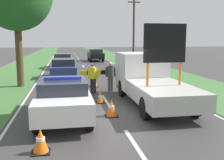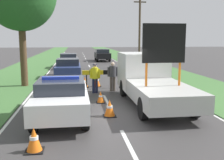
{
  "view_description": "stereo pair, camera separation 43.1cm",
  "coord_description": "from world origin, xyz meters",
  "px_view_note": "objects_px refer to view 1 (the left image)",
  "views": [
    {
      "loc": [
        -1.82,
        -9.52,
        2.88
      ],
      "look_at": [
        0.15,
        1.57,
        1.1
      ],
      "focal_mm": 42.0,
      "sensor_mm": 36.0,
      "label": 1
    },
    {
      "loc": [
        -1.39,
        -9.59,
        2.88
      ],
      "look_at": [
        0.15,
        1.57,
        1.1
      ],
      "focal_mm": 42.0,
      "sensor_mm": 36.0,
      "label": 2
    }
  ],
  "objects_px": {
    "queued_car_hatch_blue": "(64,68)",
    "pedestrian_civilian": "(111,74)",
    "utility_pole": "(134,31)",
    "police_officer": "(93,76)",
    "traffic_cone_near_police": "(82,82)",
    "traffic_cone_behind_barrier": "(94,81)",
    "queued_car_sedan_black": "(96,55)",
    "traffic_cone_near_truck": "(100,97)",
    "queued_car_suv_grey": "(63,60)",
    "traffic_cone_lane_edge": "(111,108)",
    "road_barrier": "(101,74)",
    "work_truck": "(148,78)",
    "police_car": "(63,97)",
    "traffic_cone_centre_front": "(41,141)"
  },
  "relations": [
    {
      "from": "police_car",
      "to": "pedestrian_civilian",
      "type": "height_order",
      "value": "pedestrian_civilian"
    },
    {
      "from": "queued_car_hatch_blue",
      "to": "pedestrian_civilian",
      "type": "bearing_deg",
      "value": 114.87
    },
    {
      "from": "queued_car_hatch_blue",
      "to": "work_truck",
      "type": "bearing_deg",
      "value": 115.48
    },
    {
      "from": "police_officer",
      "to": "pedestrian_civilian",
      "type": "relative_size",
      "value": 0.97
    },
    {
      "from": "traffic_cone_near_truck",
      "to": "queued_car_suv_grey",
      "type": "xyz_separation_m",
      "value": [
        -1.8,
        15.01,
        0.48
      ]
    },
    {
      "from": "road_barrier",
      "to": "queued_car_hatch_blue",
      "type": "relative_size",
      "value": 0.6
    },
    {
      "from": "traffic_cone_near_police",
      "to": "traffic_cone_behind_barrier",
      "type": "height_order",
      "value": "traffic_cone_behind_barrier"
    },
    {
      "from": "pedestrian_civilian",
      "to": "queued_car_sedan_black",
      "type": "height_order",
      "value": "pedestrian_civilian"
    },
    {
      "from": "traffic_cone_behind_barrier",
      "to": "queued_car_suv_grey",
      "type": "xyz_separation_m",
      "value": [
        -1.95,
        10.91,
        0.4
      ]
    },
    {
      "from": "pedestrian_civilian",
      "to": "work_truck",
      "type": "bearing_deg",
      "value": -58.28
    },
    {
      "from": "queued_car_sedan_black",
      "to": "utility_pole",
      "type": "relative_size",
      "value": 0.62
    },
    {
      "from": "police_officer",
      "to": "police_car",
      "type": "bearing_deg",
      "value": 94.61
    },
    {
      "from": "traffic_cone_near_police",
      "to": "pedestrian_civilian",
      "type": "bearing_deg",
      "value": -41.58
    },
    {
      "from": "traffic_cone_behind_barrier",
      "to": "queued_car_suv_grey",
      "type": "distance_m",
      "value": 11.09
    },
    {
      "from": "road_barrier",
      "to": "traffic_cone_lane_edge",
      "type": "relative_size",
      "value": 3.76
    },
    {
      "from": "queued_car_suv_grey",
      "to": "utility_pole",
      "type": "xyz_separation_m",
      "value": [
        6.94,
        -1.21,
        2.9
      ]
    },
    {
      "from": "pedestrian_civilian",
      "to": "traffic_cone_behind_barrier",
      "type": "relative_size",
      "value": 2.29
    },
    {
      "from": "traffic_cone_lane_edge",
      "to": "utility_pole",
      "type": "bearing_deg",
      "value": 72.55
    },
    {
      "from": "work_truck",
      "to": "traffic_cone_near_police",
      "type": "height_order",
      "value": "work_truck"
    },
    {
      "from": "work_truck",
      "to": "traffic_cone_lane_edge",
      "type": "relative_size",
      "value": 9.78
    },
    {
      "from": "road_barrier",
      "to": "police_officer",
      "type": "relative_size",
      "value": 1.55
    },
    {
      "from": "work_truck",
      "to": "traffic_cone_near_truck",
      "type": "distance_m",
      "value": 2.39
    },
    {
      "from": "traffic_cone_centre_front",
      "to": "queued_car_hatch_blue",
      "type": "xyz_separation_m",
      "value": [
        0.52,
        13.15,
        0.42
      ]
    },
    {
      "from": "road_barrier",
      "to": "queued_car_hatch_blue",
      "type": "xyz_separation_m",
      "value": [
        -2.15,
        4.77,
        -0.13
      ]
    },
    {
      "from": "traffic_cone_lane_edge",
      "to": "queued_car_hatch_blue",
      "type": "bearing_deg",
      "value": 99.89
    },
    {
      "from": "queued_car_suv_grey",
      "to": "road_barrier",
      "type": "bearing_deg",
      "value": 101.13
    },
    {
      "from": "police_car",
      "to": "police_officer",
      "type": "relative_size",
      "value": 2.91
    },
    {
      "from": "work_truck",
      "to": "traffic_cone_behind_barrier",
      "type": "height_order",
      "value": "work_truck"
    },
    {
      "from": "traffic_cone_near_truck",
      "to": "queued_car_suv_grey",
      "type": "relative_size",
      "value": 0.12
    },
    {
      "from": "utility_pole",
      "to": "traffic_cone_lane_edge",
      "type": "bearing_deg",
      "value": -107.45
    },
    {
      "from": "queued_car_sedan_black",
      "to": "utility_pole",
      "type": "xyz_separation_m",
      "value": [
        2.8,
        -8.67,
        2.83
      ]
    },
    {
      "from": "work_truck",
      "to": "pedestrian_civilian",
      "type": "xyz_separation_m",
      "value": [
        -1.33,
        2.63,
        -0.14
      ]
    },
    {
      "from": "police_officer",
      "to": "traffic_cone_lane_edge",
      "type": "distance_m",
      "value": 4.43
    },
    {
      "from": "pedestrian_civilian",
      "to": "utility_pole",
      "type": "bearing_deg",
      "value": 74.28
    },
    {
      "from": "utility_pole",
      "to": "traffic_cone_near_police",
      "type": "bearing_deg",
      "value": -120.18
    },
    {
      "from": "traffic_cone_near_police",
      "to": "traffic_cone_behind_barrier",
      "type": "xyz_separation_m",
      "value": [
        0.74,
        0.15,
        0.03
      ]
    },
    {
      "from": "traffic_cone_lane_edge",
      "to": "queued_car_sedan_black",
      "type": "relative_size",
      "value": 0.15
    },
    {
      "from": "queued_car_hatch_blue",
      "to": "queued_car_sedan_black",
      "type": "relative_size",
      "value": 0.92
    },
    {
      "from": "work_truck",
      "to": "utility_pole",
      "type": "height_order",
      "value": "utility_pole"
    },
    {
      "from": "road_barrier",
      "to": "utility_pole",
      "type": "bearing_deg",
      "value": 67.22
    },
    {
      "from": "queued_car_hatch_blue",
      "to": "queued_car_sedan_black",
      "type": "distance_m",
      "value": 14.83
    },
    {
      "from": "queued_car_hatch_blue",
      "to": "queued_car_suv_grey",
      "type": "bearing_deg",
      "value": -88.9
    },
    {
      "from": "pedestrian_civilian",
      "to": "traffic_cone_near_truck",
      "type": "xyz_separation_m",
      "value": [
        -0.92,
        -2.61,
        -0.68
      ]
    },
    {
      "from": "work_truck",
      "to": "queued_car_hatch_blue",
      "type": "distance_m",
      "value": 9.11
    },
    {
      "from": "traffic_cone_lane_edge",
      "to": "queued_car_suv_grey",
      "type": "bearing_deg",
      "value": 96.43
    },
    {
      "from": "traffic_cone_centre_front",
      "to": "queued_car_suv_grey",
      "type": "xyz_separation_m",
      "value": [
        0.39,
        19.95,
        0.43
      ]
    },
    {
      "from": "traffic_cone_behind_barrier",
      "to": "traffic_cone_lane_edge",
      "type": "xyz_separation_m",
      "value": [
        -0.02,
        -6.24,
        -0.03
      ]
    },
    {
      "from": "traffic_cone_centre_front",
      "to": "queued_car_hatch_blue",
      "type": "height_order",
      "value": "queued_car_hatch_blue"
    },
    {
      "from": "traffic_cone_near_truck",
      "to": "queued_car_suv_grey",
      "type": "bearing_deg",
      "value": 96.84
    },
    {
      "from": "police_officer",
      "to": "queued_car_suv_grey",
      "type": "relative_size",
      "value": 0.34
    }
  ]
}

